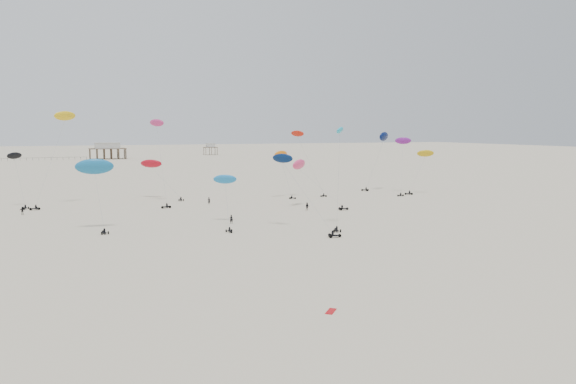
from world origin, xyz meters
name	(u,v)px	position (x,y,z in m)	size (l,w,h in m)	color
ground_plane	(170,179)	(0.00, 200.00, 0.00)	(900.00, 900.00, 0.00)	beige
pavilion_main	(108,152)	(-10.00, 350.00, 4.22)	(21.00, 13.00, 9.80)	brown
pavilion_small	(210,150)	(60.00, 380.00, 3.49)	(9.00, 7.00, 8.00)	brown
pier_fence	(11,159)	(-62.00, 350.00, 0.77)	(80.20, 0.20, 1.50)	black
rig_0	(226,187)	(-6.90, 102.26, 6.82)	(5.68, 14.75, 14.07)	black
rig_1	(339,169)	(10.67, 90.23, 10.42)	(6.88, 10.54, 18.61)	black
rig_2	(159,147)	(-13.67, 135.88, 13.47)	(4.08, 17.38, 22.55)	black
rig_3	(18,172)	(-44.69, 140.66, 7.98)	(4.85, 9.85, 12.98)	black
rig_4	(282,160)	(17.47, 135.30, 9.66)	(5.11, 7.78, 12.25)	black
rig_5	(299,183)	(2.95, 90.02, 8.25)	(6.94, 16.30, 17.58)	black
rig_6	(381,143)	(50.72, 141.40, 13.61)	(10.92, 5.43, 16.99)	black
rig_7	(403,150)	(52.68, 133.43, 11.81)	(10.09, 12.03, 17.43)	black
rig_8	(303,148)	(23.22, 134.81, 12.73)	(8.71, 6.62, 17.56)	black
rig_9	(60,132)	(-35.53, 141.93, 16.98)	(11.15, 13.16, 23.01)	black
rig_10	(306,171)	(16.12, 117.09, 8.08)	(10.23, 13.76, 14.20)	black
rig_11	(95,171)	(-29.95, 104.61, 10.21)	(6.77, 9.12, 13.02)	black
rig_12	(155,168)	(-13.30, 146.26, 7.69)	(9.30, 13.27, 13.33)	black
rig_13	(422,162)	(56.11, 129.22, 8.58)	(9.97, 4.19, 12.42)	black
spectator_0	(231,224)	(-6.35, 100.65, 0.00)	(0.71, 0.49, 1.96)	black
spectator_1	(307,210)	(13.80, 111.01, 0.00)	(0.98, 0.57, 2.01)	black
spectator_2	(22,215)	(-43.33, 127.07, 0.00)	(1.18, 0.63, 1.99)	black
spectator_3	(209,204)	(-3.56, 129.08, 0.00)	(0.70, 0.48, 1.93)	black
grounded_kite_b	(331,312)	(-11.71, 47.84, 0.00)	(1.80, 0.70, 0.07)	#B80B10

